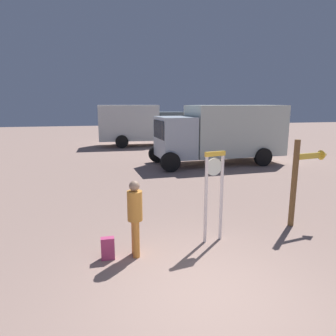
{
  "coord_description": "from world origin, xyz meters",
  "views": [
    {
      "loc": [
        -1.62,
        -4.18,
        3.08
      ],
      "look_at": [
        0.32,
        4.5,
        1.2
      ],
      "focal_mm": 32.96,
      "sensor_mm": 36.0,
      "label": 1
    }
  ],
  "objects_px": {
    "arrow_sign": "(306,170)",
    "box_truck_near": "(223,132)",
    "person_near_clock": "(135,215)",
    "backpack": "(108,248)",
    "box_truck_far": "(140,124)",
    "standing_clock": "(214,187)"
  },
  "relations": [
    {
      "from": "arrow_sign",
      "to": "box_truck_near",
      "type": "distance_m",
      "value": 8.27
    },
    {
      "from": "arrow_sign",
      "to": "person_near_clock",
      "type": "relative_size",
      "value": 1.4
    },
    {
      "from": "backpack",
      "to": "box_truck_near",
      "type": "height_order",
      "value": "box_truck_near"
    },
    {
      "from": "box_truck_far",
      "to": "backpack",
      "type": "bearing_deg",
      "value": -99.7
    },
    {
      "from": "standing_clock",
      "to": "box_truck_far",
      "type": "bearing_deg",
      "value": 88.22
    },
    {
      "from": "box_truck_near",
      "to": "box_truck_far",
      "type": "relative_size",
      "value": 1.06
    },
    {
      "from": "person_near_clock",
      "to": "standing_clock",
      "type": "bearing_deg",
      "value": 10.5
    },
    {
      "from": "box_truck_near",
      "to": "arrow_sign",
      "type": "bearing_deg",
      "value": -97.9
    },
    {
      "from": "person_near_clock",
      "to": "box_truck_near",
      "type": "height_order",
      "value": "box_truck_near"
    },
    {
      "from": "backpack",
      "to": "person_near_clock",
      "type": "bearing_deg",
      "value": 2.47
    },
    {
      "from": "standing_clock",
      "to": "person_near_clock",
      "type": "height_order",
      "value": "standing_clock"
    },
    {
      "from": "arrow_sign",
      "to": "backpack",
      "type": "height_order",
      "value": "arrow_sign"
    },
    {
      "from": "backpack",
      "to": "box_truck_near",
      "type": "xyz_separation_m",
      "value": [
        6.12,
        8.98,
        1.41
      ]
    },
    {
      "from": "backpack",
      "to": "standing_clock",
      "type": "bearing_deg",
      "value": 8.61
    },
    {
      "from": "standing_clock",
      "to": "box_truck_near",
      "type": "xyz_separation_m",
      "value": [
        3.76,
        8.62,
        0.36
      ]
    },
    {
      "from": "box_truck_near",
      "to": "standing_clock",
      "type": "bearing_deg",
      "value": -113.58
    },
    {
      "from": "standing_clock",
      "to": "box_truck_near",
      "type": "distance_m",
      "value": 9.42
    },
    {
      "from": "arrow_sign",
      "to": "box_truck_far",
      "type": "bearing_deg",
      "value": 97.56
    },
    {
      "from": "standing_clock",
      "to": "backpack",
      "type": "xyz_separation_m",
      "value": [
        -2.36,
        -0.36,
        -1.05
      ]
    },
    {
      "from": "box_truck_near",
      "to": "box_truck_far",
      "type": "distance_m",
      "value": 8.44
    },
    {
      "from": "standing_clock",
      "to": "box_truck_near",
      "type": "bearing_deg",
      "value": 66.42
    },
    {
      "from": "person_near_clock",
      "to": "box_truck_near",
      "type": "bearing_deg",
      "value": 58.18
    }
  ]
}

